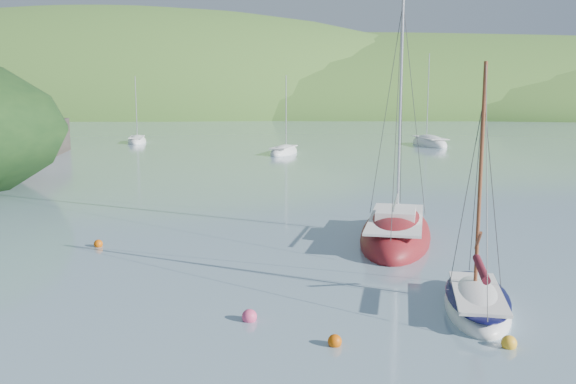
{
  "coord_description": "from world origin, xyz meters",
  "views": [
    {
      "loc": [
        0.37,
        -17.39,
        6.72
      ],
      "look_at": [
        -0.82,
        8.0,
        2.6
      ],
      "focal_mm": 40.0,
      "sensor_mm": 36.0,
      "label": 1
    }
  ],
  "objects_px": {
    "distant_sloop_a": "(284,152)",
    "distant_sloop_c": "(137,141)",
    "distant_sloop_b": "(429,144)",
    "sloop_red": "(396,235)",
    "daysailer_white": "(477,303)"
  },
  "relations": [
    {
      "from": "distant_sloop_a",
      "to": "sloop_red",
      "type": "bearing_deg",
      "value": -64.75
    },
    {
      "from": "distant_sloop_a",
      "to": "distant_sloop_b",
      "type": "bearing_deg",
      "value": 47.14
    },
    {
      "from": "distant_sloop_b",
      "to": "distant_sloop_c",
      "type": "relative_size",
      "value": 1.31
    },
    {
      "from": "sloop_red",
      "to": "distant_sloop_a",
      "type": "distance_m",
      "value": 38.59
    },
    {
      "from": "daysailer_white",
      "to": "distant_sloop_b",
      "type": "height_order",
      "value": "distant_sloop_b"
    },
    {
      "from": "distant_sloop_c",
      "to": "distant_sloop_a",
      "type": "bearing_deg",
      "value": -45.67
    },
    {
      "from": "distant_sloop_a",
      "to": "daysailer_white",
      "type": "bearing_deg",
      "value": -65.02
    },
    {
      "from": "distant_sloop_a",
      "to": "distant_sloop_c",
      "type": "bearing_deg",
      "value": 160.69
    },
    {
      "from": "daysailer_white",
      "to": "distant_sloop_b",
      "type": "distance_m",
      "value": 58.08
    },
    {
      "from": "daysailer_white",
      "to": "distant_sloop_c",
      "type": "bearing_deg",
      "value": 122.23
    },
    {
      "from": "distant_sloop_a",
      "to": "distant_sloop_b",
      "type": "height_order",
      "value": "distant_sloop_b"
    },
    {
      "from": "daysailer_white",
      "to": "distant_sloop_c",
      "type": "relative_size",
      "value": 0.91
    },
    {
      "from": "distant_sloop_b",
      "to": "distant_sloop_a",
      "type": "bearing_deg",
      "value": -159.38
    },
    {
      "from": "distant_sloop_a",
      "to": "distant_sloop_b",
      "type": "relative_size",
      "value": 0.75
    },
    {
      "from": "daysailer_white",
      "to": "sloop_red",
      "type": "bearing_deg",
      "value": 106.57
    }
  ]
}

